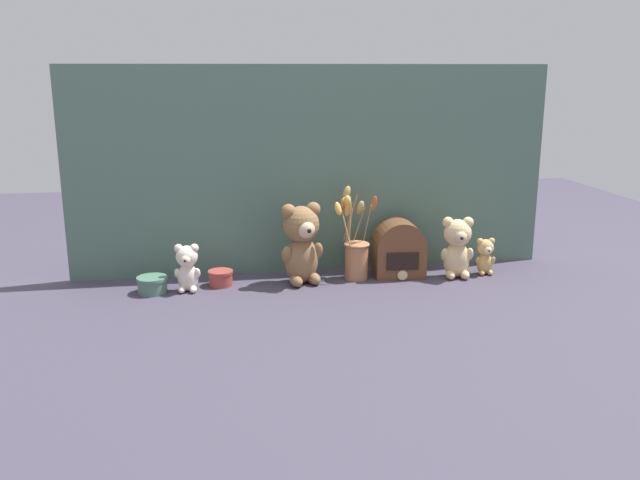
# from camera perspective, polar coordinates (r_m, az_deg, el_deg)

# --- Properties ---
(ground_plane) EXTENTS (4.00, 4.00, 0.00)m
(ground_plane) POSITION_cam_1_polar(r_m,az_deg,el_deg) (2.35, 0.08, -3.65)
(ground_plane) COLOR #3D3847
(backdrop_wall) EXTENTS (1.73, 0.02, 0.74)m
(backdrop_wall) POSITION_cam_1_polar(r_m,az_deg,el_deg) (2.43, -0.58, 5.87)
(backdrop_wall) COLOR #4C6B5B
(backdrop_wall) RESTS_ON ground
(teddy_bear_large) EXTENTS (0.16, 0.14, 0.28)m
(teddy_bear_large) POSITION_cam_1_polar(r_m,az_deg,el_deg) (2.31, -1.56, -0.16)
(teddy_bear_large) COLOR olive
(teddy_bear_large) RESTS_ON ground
(teddy_bear_medium) EXTENTS (0.12, 0.11, 0.22)m
(teddy_bear_medium) POSITION_cam_1_polar(r_m,az_deg,el_deg) (2.44, 11.48, -0.51)
(teddy_bear_medium) COLOR #DBBC84
(teddy_bear_medium) RESTS_ON ground
(teddy_bear_small) EXTENTS (0.09, 0.08, 0.16)m
(teddy_bear_small) POSITION_cam_1_polar(r_m,az_deg,el_deg) (2.29, -11.12, -2.23)
(teddy_bear_small) COLOR beige
(teddy_bear_small) RESTS_ON ground
(teddy_bear_tiny) EXTENTS (0.07, 0.07, 0.13)m
(teddy_bear_tiny) POSITION_cam_1_polar(r_m,az_deg,el_deg) (2.51, 13.74, -1.27)
(teddy_bear_tiny) COLOR tan
(teddy_bear_tiny) RESTS_ON ground
(flower_vase) EXTENTS (0.17, 0.14, 0.32)m
(flower_vase) POSITION_cam_1_polar(r_m,az_deg,el_deg) (2.38, 3.01, -0.81)
(flower_vase) COLOR #AD7047
(flower_vase) RESTS_ON ground
(vintage_radio) EXTENTS (0.18, 0.14, 0.20)m
(vintage_radio) POSITION_cam_1_polar(r_m,az_deg,el_deg) (2.43, 6.64, -0.90)
(vintage_radio) COLOR brown
(vintage_radio) RESTS_ON ground
(decorative_tin_tall) EXTENTS (0.09, 0.09, 0.05)m
(decorative_tin_tall) POSITION_cam_1_polar(r_m,az_deg,el_deg) (2.35, -8.37, -3.18)
(decorative_tin_tall) COLOR #993D33
(decorative_tin_tall) RESTS_ON ground
(decorative_tin_short) EXTENTS (0.10, 0.10, 0.05)m
(decorative_tin_short) POSITION_cam_1_polar(r_m,az_deg,el_deg) (2.31, -13.94, -3.67)
(decorative_tin_short) COLOR #47705B
(decorative_tin_short) RESTS_ON ground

